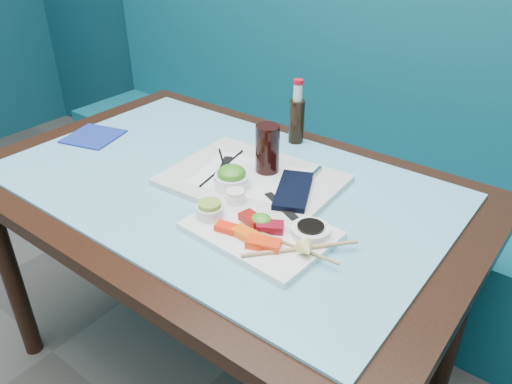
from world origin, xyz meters
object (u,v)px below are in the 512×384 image
Objects in this scene: booth_bench at (351,183)px; blue_napkin at (93,136)px; dining_table at (221,209)px; cola_glass at (267,149)px; cola_bottle_body at (297,121)px; serving_tray at (252,180)px; sashimi_plate at (260,231)px; seaweed_bowl at (232,181)px.

booth_bench is 18.89× the size of blue_napkin.
booth_bench is at bearing 90.00° from dining_table.
cola_glass is 0.99× the size of cola_bottle_body.
cola_glass is (0.01, 0.05, 0.08)m from serving_tray.
cola_glass is at bearing 126.74° from sashimi_plate.
dining_table is (0.00, -0.84, 0.29)m from booth_bench.
dining_table is 0.53m from blue_napkin.
booth_bench is 21.96× the size of cola_glass.
serving_tray is at bearing 32.27° from dining_table.
cola_bottle_body is (-0.05, 0.30, 0.06)m from serving_tray.
cola_bottle_body is (-0.22, 0.48, 0.06)m from sashimi_plate.
booth_bench is 0.96m from seaweed_bowl.
cola_glass is 0.63m from blue_napkin.
booth_bench is at bearing 94.39° from seaweed_bowl.
blue_napkin is (-0.76, 0.10, -0.01)m from sashimi_plate.
serving_tray is 0.09m from cola_glass.
dining_table is at bearing -129.93° from cola_glass.
seaweed_bowl reaches higher than blue_napkin.
cola_bottle_body reaches higher than seaweed_bowl.
cola_bottle_body is (-0.04, 0.37, 0.03)m from seaweed_bowl.
sashimi_plate is 0.53m from cola_bottle_body.
cola_glass is (-0.15, 0.23, 0.08)m from sashimi_plate.
serving_tray is at bearing -100.30° from cola_glass.
cola_glass is at bearing 81.25° from seaweed_bowl.
seaweed_bowl is 0.66× the size of cola_glass.
serving_tray reaches higher than dining_table.
cola_glass reaches higher than dining_table.
sashimi_plate is 0.29m from cola_glass.
seaweed_bowl is at bearing -21.91° from dining_table.
cola_bottle_body is (-0.06, 0.24, -0.02)m from cola_glass.
cola_bottle_body is (0.02, -0.49, 0.45)m from booth_bench.
seaweed_bowl is (-0.17, 0.10, 0.03)m from sashimi_plate.
serving_tray is (0.08, -0.79, 0.39)m from booth_bench.
serving_tray is at bearing 135.94° from sashimi_plate.
cola_bottle_body is at bearing 104.93° from cola_glass.
booth_bench reaches higher than seaweed_bowl.
seaweed_bowl reaches higher than serving_tray.
seaweed_bowl is (0.07, -0.03, 0.13)m from dining_table.
seaweed_bowl is 0.65× the size of cola_bottle_body.
dining_table is at bearing 3.46° from blue_napkin.
booth_bench is 1.09m from blue_napkin.
booth_bench reaches higher than cola_bottle_body.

